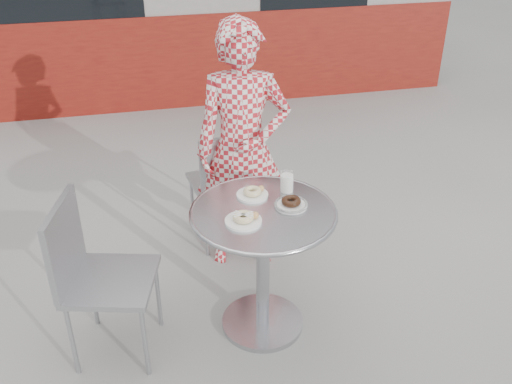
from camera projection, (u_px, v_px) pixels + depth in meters
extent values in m
plane|color=#9B9893|center=(268.00, 329.00, 3.31)|extent=(60.00, 60.00, 0.00)
cube|color=maroon|center=(187.00, 60.00, 6.17)|extent=(6.02, 0.20, 1.00)
cylinder|color=silver|center=(262.00, 322.00, 3.34)|extent=(0.47, 0.47, 0.03)
cylinder|color=silver|center=(263.00, 271.00, 3.16)|extent=(0.08, 0.08, 0.75)
cylinder|color=silver|center=(263.00, 212.00, 2.96)|extent=(0.75, 0.75, 0.02)
torus|color=silver|center=(263.00, 212.00, 2.96)|extent=(0.78, 0.78, 0.03)
cube|color=#9B9DA3|center=(223.00, 183.00, 3.92)|extent=(0.47, 0.47, 0.03)
cube|color=#9B9DA3|center=(231.00, 166.00, 3.65)|extent=(0.42, 0.09, 0.42)
cube|color=#9B9DA3|center=(112.00, 281.00, 2.96)|extent=(0.53, 0.53, 0.03)
cube|color=#9B9DA3|center=(64.00, 243.00, 2.85)|extent=(0.14, 0.43, 0.44)
imported|color=#AA1A22|center=(243.00, 150.00, 3.54)|extent=(0.65, 0.48, 1.61)
cylinder|color=white|center=(252.00, 195.00, 3.09)|extent=(0.17, 0.17, 0.01)
torus|color=#B29144|center=(252.00, 191.00, 3.08)|extent=(0.10, 0.10, 0.03)
sphere|color=#B77A3F|center=(261.00, 188.00, 3.10)|extent=(0.03, 0.03, 0.03)
cylinder|color=white|center=(243.00, 221.00, 2.86)|extent=(0.19, 0.19, 0.01)
torus|color=#B29144|center=(243.00, 217.00, 2.85)|extent=(0.11, 0.11, 0.04)
sphere|color=#B77A3F|center=(255.00, 215.00, 2.86)|extent=(0.04, 0.04, 0.04)
cylinder|color=white|center=(291.00, 205.00, 3.00)|extent=(0.17, 0.17, 0.01)
torus|color=black|center=(291.00, 201.00, 2.99)|extent=(0.10, 0.10, 0.03)
torus|color=black|center=(291.00, 204.00, 3.00)|extent=(0.18, 0.18, 0.02)
cylinder|color=white|center=(287.00, 183.00, 3.11)|extent=(0.07, 0.07, 0.10)
cylinder|color=white|center=(287.00, 182.00, 3.11)|extent=(0.08, 0.08, 0.12)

